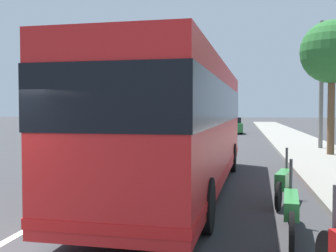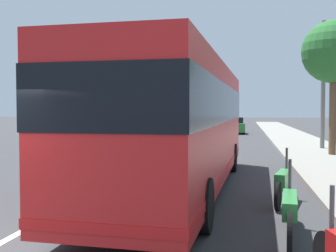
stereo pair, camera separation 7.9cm
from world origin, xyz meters
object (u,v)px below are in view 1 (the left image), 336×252
motorcycle_nearest_curb (291,210)px  roadside_tree_mid_block (332,53)px  coach_bus (182,120)px  motorcycle_by_tree (283,183)px  utility_pole (321,86)px  car_oncoming (185,122)px  car_far_distant (231,126)px

motorcycle_nearest_curb → roadside_tree_mid_block: 13.71m
coach_bus → motorcycle_by_tree: coach_bus is taller
utility_pole → car_oncoming: bearing=23.7°
coach_bus → roadside_tree_mid_block: size_ratio=1.87×
coach_bus → car_oncoming: size_ratio=2.57×
car_far_distant → roadside_tree_mid_block: (-18.54, -5.01, 4.11)m
motorcycle_nearest_curb → car_oncoming: car_oncoming is taller
coach_bus → car_far_distant: bearing=0.9°
motorcycle_nearest_curb → motorcycle_by_tree: (2.63, -0.12, -0.00)m
coach_bus → car_oncoming: (36.56, 4.99, -1.18)m
coach_bus → roadside_tree_mid_block: bearing=-30.3°
car_far_distant → car_oncoming: size_ratio=1.05×
motorcycle_nearest_curb → motorcycle_by_tree: bearing=3.3°
utility_pole → car_far_distant: bearing=18.5°
roadside_tree_mid_block → coach_bus: bearing=147.5°
utility_pole → roadside_tree_mid_block: bearing=177.7°
coach_bus → car_far_distant: coach_bus is taller
coach_bus → car_far_distant: size_ratio=2.45×
car_far_distant → motorcycle_by_tree: bearing=179.5°
motorcycle_nearest_curb → car_far_distant: 31.21m
coach_bus → roadside_tree_mid_block: 10.90m
motorcycle_by_tree → roadside_tree_mid_block: bearing=-4.0°
car_far_distant → roadside_tree_mid_block: bearing=-169.3°
car_oncoming → utility_pole: utility_pole is taller
car_far_distant → car_oncoming: (9.15, 5.63, 0.03)m
coach_bus → motorcycle_nearest_curb: size_ratio=4.93×
motorcycle_nearest_curb → utility_pole: (15.83, -3.31, 2.99)m
motorcycle_nearest_curb → roadside_tree_mid_block: bearing=-8.4°
coach_bus → motorcycle_nearest_curb: coach_bus is taller
motorcycle_nearest_curb → car_oncoming: bearing=16.3°
car_far_distant → car_oncoming: car_oncoming is taller
roadside_tree_mid_block → motorcycle_nearest_curb: bearing=165.8°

